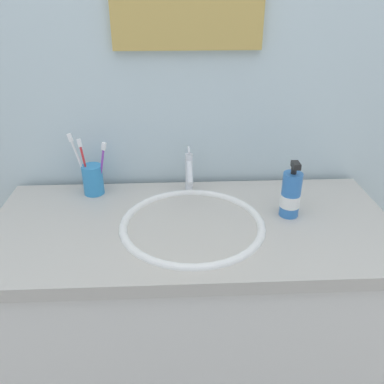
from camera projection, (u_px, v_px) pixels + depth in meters
tiled_wall_back at (187, 88)px, 1.28m from camera, size 2.35×0.04×2.40m
vanity_counter at (192, 335)px, 1.36m from camera, size 1.15×0.53×0.89m
sink_basin at (192, 238)px, 1.16m from camera, size 0.41×0.41×0.12m
faucet at (189, 172)px, 1.29m from camera, size 0.02×0.14×0.14m
toothbrush_cup at (93, 180)px, 1.29m from camera, size 0.06×0.06×0.10m
toothbrush_purple at (102, 165)px, 1.26m from camera, size 0.05×0.03×0.17m
toothbrush_white at (79, 160)px, 1.26m from camera, size 0.05×0.01×0.20m
toothbrush_red at (84, 163)px, 1.26m from camera, size 0.03×0.01×0.18m
soap_dispenser at (291, 195)px, 1.16m from camera, size 0.06×0.06×0.17m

